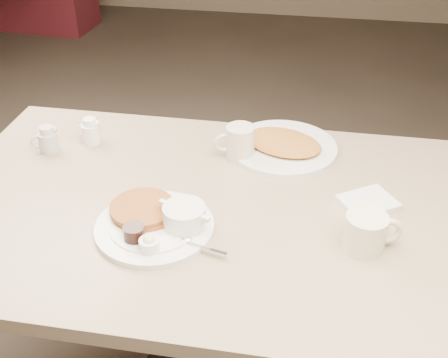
% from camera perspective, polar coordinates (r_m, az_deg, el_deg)
% --- Properties ---
extents(diner_table, '(1.50, 0.90, 0.75)m').
position_cam_1_polar(diner_table, '(1.54, -0.13, -7.85)').
color(diner_table, tan).
rests_on(diner_table, ground).
extents(main_plate, '(0.38, 0.37, 0.07)m').
position_cam_1_polar(main_plate, '(1.36, -6.70, -4.28)').
color(main_plate, white).
rests_on(main_plate, diner_table).
extents(coffee_mug_near, '(0.15, 0.12, 0.09)m').
position_cam_1_polar(coffee_mug_near, '(1.32, 14.32, -5.22)').
color(coffee_mug_near, '#F5ECCB').
rests_on(coffee_mug_near, diner_table).
extents(napkin, '(0.17, 0.16, 0.02)m').
position_cam_1_polar(napkin, '(1.48, 14.41, -2.38)').
color(napkin, silver).
rests_on(napkin, diner_table).
extents(coffee_mug_far, '(0.12, 0.10, 0.10)m').
position_cam_1_polar(coffee_mug_far, '(1.61, 1.55, 3.72)').
color(coffee_mug_far, beige).
rests_on(coffee_mug_far, diner_table).
extents(creamer_left, '(0.08, 0.06, 0.08)m').
position_cam_1_polar(creamer_left, '(1.72, -17.46, 3.79)').
color(creamer_left, beige).
rests_on(creamer_left, diner_table).
extents(creamer_right, '(0.08, 0.07, 0.08)m').
position_cam_1_polar(creamer_right, '(1.74, -13.41, 4.70)').
color(creamer_right, white).
rests_on(creamer_right, diner_table).
extents(hash_plate, '(0.42, 0.42, 0.04)m').
position_cam_1_polar(hash_plate, '(1.67, 6.01, 3.40)').
color(hash_plate, silver).
rests_on(hash_plate, diner_table).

